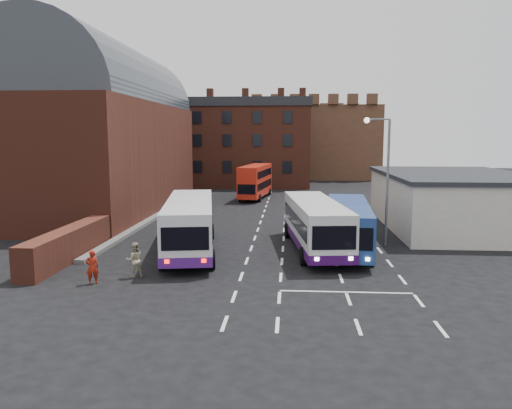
# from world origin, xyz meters

# --- Properties ---
(ground) EXTENTS (180.00, 180.00, 0.00)m
(ground) POSITION_xyz_m (0.00, 0.00, 0.00)
(ground) COLOR black
(railway_station) EXTENTS (12.00, 28.00, 16.00)m
(railway_station) POSITION_xyz_m (-15.50, 21.00, 7.64)
(railway_station) COLOR #602B1E
(railway_station) RESTS_ON ground
(forecourt_wall) EXTENTS (1.20, 10.00, 1.80)m
(forecourt_wall) POSITION_xyz_m (-10.20, 2.00, 0.90)
(forecourt_wall) COLOR #602B1E
(forecourt_wall) RESTS_ON ground
(cream_building) EXTENTS (10.40, 16.40, 4.25)m
(cream_building) POSITION_xyz_m (15.00, 14.00, 2.16)
(cream_building) COLOR beige
(cream_building) RESTS_ON ground
(brick_terrace) EXTENTS (22.00, 10.00, 11.00)m
(brick_terrace) POSITION_xyz_m (-6.00, 46.00, 5.50)
(brick_terrace) COLOR brown
(brick_terrace) RESTS_ON ground
(castle_keep) EXTENTS (22.00, 22.00, 12.00)m
(castle_keep) POSITION_xyz_m (6.00, 66.00, 6.00)
(castle_keep) COLOR brown
(castle_keep) RESTS_ON ground
(bus_white_outbound) EXTENTS (4.52, 12.01, 3.20)m
(bus_white_outbound) POSITION_xyz_m (-3.66, 4.41, 1.89)
(bus_white_outbound) COLOR silver
(bus_white_outbound) RESTS_ON ground
(bus_white_inbound) EXTENTS (3.90, 11.47, 3.07)m
(bus_white_inbound) POSITION_xyz_m (3.99, 5.35, 1.81)
(bus_white_inbound) COLOR silver
(bus_white_inbound) RESTS_ON ground
(bus_blue) EXTENTS (3.35, 10.87, 2.92)m
(bus_blue) POSITION_xyz_m (6.00, 5.36, 1.73)
(bus_blue) COLOR navy
(bus_blue) RESTS_ON ground
(bus_red_double) EXTENTS (3.34, 9.64, 3.78)m
(bus_red_double) POSITION_xyz_m (-1.53, 31.05, 2.01)
(bus_red_double) COLOR red
(bus_red_double) RESTS_ON ground
(street_lamp) EXTENTS (1.61, 0.69, 8.22)m
(street_lamp) POSITION_xyz_m (8.33, 7.05, 4.96)
(street_lamp) COLOR slate
(street_lamp) RESTS_ON ground
(pedestrian_red) EXTENTS (0.71, 0.62, 1.65)m
(pedestrian_red) POSITION_xyz_m (-6.98, -2.55, 0.83)
(pedestrian_red) COLOR maroon
(pedestrian_red) RESTS_ON ground
(pedestrian_beige) EXTENTS (1.05, 0.95, 1.78)m
(pedestrian_beige) POSITION_xyz_m (-5.31, -1.27, 0.89)
(pedestrian_beige) COLOR tan
(pedestrian_beige) RESTS_ON ground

